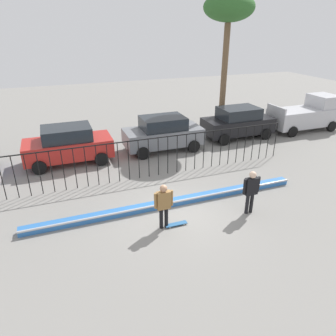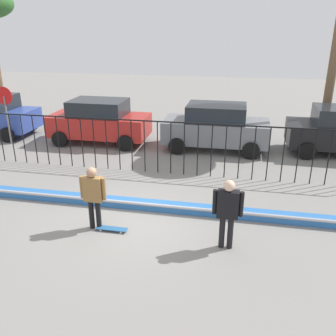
% 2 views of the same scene
% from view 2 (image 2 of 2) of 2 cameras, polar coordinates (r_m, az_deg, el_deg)
% --- Properties ---
extents(ground_plane, '(60.00, 60.00, 0.00)m').
position_cam_2_polar(ground_plane, '(10.00, -5.92, -7.83)').
color(ground_plane, gray).
extents(bowl_coping_ledge, '(11.00, 0.41, 0.27)m').
position_cam_2_polar(bowl_coping_ledge, '(10.47, -4.95, -5.62)').
color(bowl_coping_ledge, '#2D6BB7').
rests_on(bowl_coping_ledge, ground).
extents(perimeter_fence, '(14.04, 0.04, 1.88)m').
position_cam_2_polar(perimeter_fence, '(12.55, -1.66, 4.18)').
color(perimeter_fence, black).
rests_on(perimeter_fence, ground).
extents(skateboarder, '(0.68, 0.25, 1.67)m').
position_cam_2_polar(skateboarder, '(9.22, -11.67, -3.81)').
color(skateboarder, black).
rests_on(skateboarder, ground).
extents(skateboard, '(0.80, 0.20, 0.07)m').
position_cam_2_polar(skateboard, '(9.46, -8.85, -9.39)').
color(skateboard, '#26598C').
rests_on(skateboard, ground).
extents(camera_operator, '(0.69, 0.26, 1.72)m').
position_cam_2_polar(camera_operator, '(8.34, 9.36, -6.25)').
color(camera_operator, black).
rests_on(camera_operator, ground).
extents(parked_car_red, '(4.30, 2.12, 1.90)m').
position_cam_2_polar(parked_car_red, '(16.34, -10.73, 7.27)').
color(parked_car_red, '#B2231E').
rests_on(parked_car_red, ground).
extents(parked_car_gray, '(4.30, 2.12, 1.90)m').
position_cam_2_polar(parked_car_gray, '(15.24, 7.51, 6.44)').
color(parked_car_gray, slate).
rests_on(parked_car_gray, ground).
extents(stop_sign, '(0.76, 0.07, 2.50)m').
position_cam_2_polar(stop_sign, '(17.13, -24.12, 8.65)').
color(stop_sign, slate).
rests_on(stop_sign, ground).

